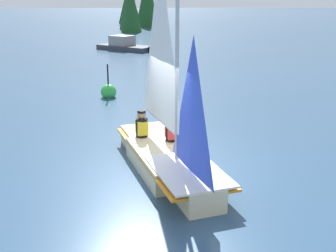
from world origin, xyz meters
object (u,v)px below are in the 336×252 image
sailboat_main (167,143)px  sailor_crew (142,131)px  sailor_helm (172,135)px  buoy_marker (109,92)px  motorboat_distant (125,45)px

sailboat_main → sailor_crew: (1.05, 0.54, -0.03)m
sailor_crew → sailor_helm: bearing=49.2°
sailboat_main → sailor_helm: size_ratio=4.29×
sailboat_main → buoy_marker: sailboat_main is taller
buoy_marker → sailor_helm: bearing=-165.7°
motorboat_distant → buoy_marker: bearing=127.9°
sailboat_main → sailor_crew: size_ratio=4.29×
sailboat_main → sailor_helm: 0.69m
motorboat_distant → buoy_marker: size_ratio=3.10×
sailor_helm → sailboat_main: bearing=-27.4°
sailor_crew → buoy_marker: size_ratio=0.82×
sailor_helm → buoy_marker: size_ratio=0.82×
buoy_marker → motorboat_distant: bearing=-2.9°
sailboat_main → motorboat_distant: sailboat_main is taller
sailor_crew → motorboat_distant: size_ratio=0.26×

